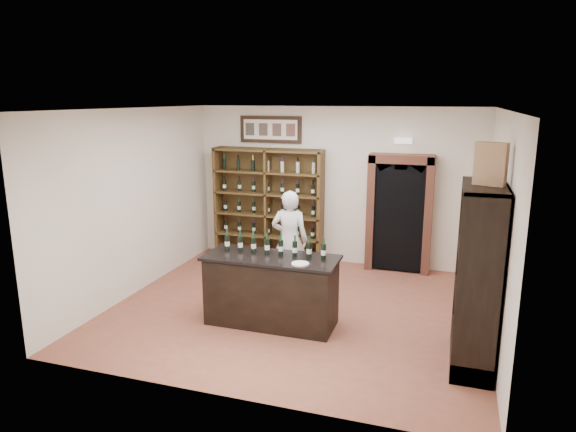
% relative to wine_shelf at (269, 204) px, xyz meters
% --- Properties ---
extents(floor, '(5.50, 5.50, 0.00)m').
position_rel_wine_shelf_xyz_m(floor, '(1.30, -2.33, -1.10)').
color(floor, '#9B4A3E').
rests_on(floor, ground).
extents(ceiling, '(5.50, 5.50, 0.00)m').
position_rel_wine_shelf_xyz_m(ceiling, '(1.30, -2.33, 1.90)').
color(ceiling, white).
rests_on(ceiling, wall_back).
extents(wall_back, '(5.50, 0.04, 3.00)m').
position_rel_wine_shelf_xyz_m(wall_back, '(1.30, 0.17, 0.40)').
color(wall_back, silver).
rests_on(wall_back, ground).
extents(wall_left, '(0.04, 5.00, 3.00)m').
position_rel_wine_shelf_xyz_m(wall_left, '(-1.45, -2.33, 0.40)').
color(wall_left, silver).
rests_on(wall_left, ground).
extents(wall_right, '(0.04, 5.00, 3.00)m').
position_rel_wine_shelf_xyz_m(wall_right, '(4.05, -2.33, 0.40)').
color(wall_right, silver).
rests_on(wall_right, ground).
extents(wine_shelf, '(2.20, 0.38, 2.20)m').
position_rel_wine_shelf_xyz_m(wine_shelf, '(0.00, 0.00, 0.00)').
color(wine_shelf, brown).
rests_on(wine_shelf, ground).
extents(framed_picture, '(1.25, 0.04, 0.52)m').
position_rel_wine_shelf_xyz_m(framed_picture, '(0.00, 0.14, 1.45)').
color(framed_picture, black).
rests_on(framed_picture, wall_back).
extents(arched_doorway, '(1.17, 0.35, 2.17)m').
position_rel_wine_shelf_xyz_m(arched_doorway, '(2.55, -0.00, 0.04)').
color(arched_doorway, black).
rests_on(arched_doorway, ground).
extents(emergency_light, '(0.30, 0.10, 0.10)m').
position_rel_wine_shelf_xyz_m(emergency_light, '(2.55, 0.09, 1.30)').
color(emergency_light, white).
rests_on(emergency_light, wall_back).
extents(tasting_counter, '(1.88, 0.78, 1.00)m').
position_rel_wine_shelf_xyz_m(tasting_counter, '(1.10, -2.93, -0.61)').
color(tasting_counter, black).
rests_on(tasting_counter, ground).
extents(counter_bottle_0, '(0.07, 0.07, 0.30)m').
position_rel_wine_shelf_xyz_m(counter_bottle_0, '(0.38, -2.81, 0.01)').
color(counter_bottle_0, black).
rests_on(counter_bottle_0, tasting_counter).
extents(counter_bottle_1, '(0.07, 0.07, 0.30)m').
position_rel_wine_shelf_xyz_m(counter_bottle_1, '(0.59, -2.81, 0.01)').
color(counter_bottle_1, black).
rests_on(counter_bottle_1, tasting_counter).
extents(counter_bottle_2, '(0.07, 0.07, 0.30)m').
position_rel_wine_shelf_xyz_m(counter_bottle_2, '(0.79, -2.81, 0.01)').
color(counter_bottle_2, black).
rests_on(counter_bottle_2, tasting_counter).
extents(counter_bottle_3, '(0.07, 0.07, 0.30)m').
position_rel_wine_shelf_xyz_m(counter_bottle_3, '(1.00, -2.81, 0.01)').
color(counter_bottle_3, black).
rests_on(counter_bottle_3, tasting_counter).
extents(counter_bottle_4, '(0.07, 0.07, 0.30)m').
position_rel_wine_shelf_xyz_m(counter_bottle_4, '(1.20, -2.81, 0.01)').
color(counter_bottle_4, black).
rests_on(counter_bottle_4, tasting_counter).
extents(counter_bottle_5, '(0.07, 0.07, 0.30)m').
position_rel_wine_shelf_xyz_m(counter_bottle_5, '(1.41, -2.81, 0.01)').
color(counter_bottle_5, black).
rests_on(counter_bottle_5, tasting_counter).
extents(counter_bottle_6, '(0.07, 0.07, 0.30)m').
position_rel_wine_shelf_xyz_m(counter_bottle_6, '(1.61, -2.81, 0.01)').
color(counter_bottle_6, black).
rests_on(counter_bottle_6, tasting_counter).
extents(counter_bottle_7, '(0.07, 0.07, 0.30)m').
position_rel_wine_shelf_xyz_m(counter_bottle_7, '(1.82, -2.81, 0.01)').
color(counter_bottle_7, black).
rests_on(counter_bottle_7, tasting_counter).
extents(side_cabinet, '(0.48, 1.20, 2.20)m').
position_rel_wine_shelf_xyz_m(side_cabinet, '(3.82, -3.23, -0.35)').
color(side_cabinet, black).
rests_on(side_cabinet, ground).
extents(shopkeeper, '(0.67, 0.49, 1.68)m').
position_rel_wine_shelf_xyz_m(shopkeeper, '(0.92, -1.51, -0.26)').
color(shopkeeper, white).
rests_on(shopkeeper, ground).
extents(plate, '(0.23, 0.23, 0.02)m').
position_rel_wine_shelf_xyz_m(plate, '(1.59, -3.14, -0.09)').
color(plate, silver).
rests_on(plate, tasting_counter).
extents(wine_crate, '(0.37, 0.24, 0.48)m').
position_rel_wine_shelf_xyz_m(wine_crate, '(3.82, -3.26, 1.34)').
color(wine_crate, tan).
rests_on(wine_crate, side_cabinet).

